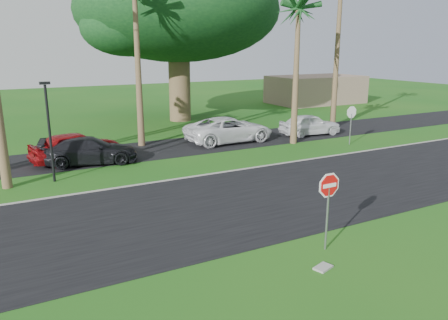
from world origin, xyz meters
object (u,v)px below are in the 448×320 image
stop_sign_far (351,117)px  car_pickup (310,125)px  car_dark (90,151)px  stop_sign_near (328,196)px  car_red (76,147)px  car_minivan (229,130)px

stop_sign_far → car_pickup: (-0.32, 3.66, -1.02)m
car_dark → stop_sign_near: bearing=-151.8°
car_red → car_pickup: size_ratio=1.10×
stop_sign_near → car_red: bearing=108.2°
stop_sign_near → stop_sign_far: 15.91m
stop_sign_near → car_dark: 14.66m
car_pickup → car_red: bearing=95.8°
stop_sign_far → stop_sign_near: bearing=43.7°
stop_sign_far → car_red: 16.85m
car_pickup → stop_sign_far: bearing=-168.6°
car_minivan → stop_sign_near: bearing=161.5°
car_dark → car_pickup: (15.52, 0.70, 0.03)m
car_minivan → car_pickup: 6.24m
car_red → car_dark: car_red is taller
stop_sign_near → car_pickup: stop_sign_near is taller
car_minivan → car_pickup: (6.21, -0.64, -0.07)m
car_pickup → car_minivan: bearing=90.5°
stop_sign_near → car_pickup: bearing=52.7°
car_red → car_pickup: 16.07m
car_dark → car_minivan: 9.40m
car_red → car_dark: 1.03m
stop_sign_near → stop_sign_far: size_ratio=1.00×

